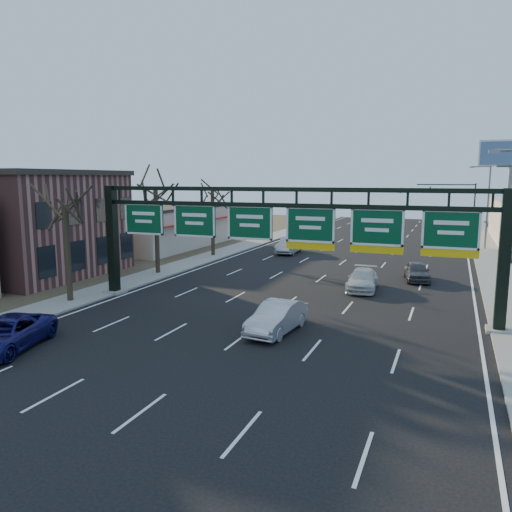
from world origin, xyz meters
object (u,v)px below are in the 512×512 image
at_px(car_silver_sedan, 277,317).
at_px(car_white_wagon, 363,280).
at_px(sign_gantry, 282,232).
at_px(car_blue_suv, 5,334).

height_order(car_silver_sedan, car_white_wagon, car_silver_sedan).
relative_size(sign_gantry, car_silver_sedan, 5.32).
distance_m(car_silver_sedan, car_white_wagon, 11.63).
bearing_deg(car_white_wagon, car_silver_sedan, -105.69).
bearing_deg(car_blue_suv, sign_gantry, 35.54).
bearing_deg(car_silver_sedan, car_white_wagon, 84.23).
distance_m(car_blue_suv, car_silver_sedan, 12.61).
xyz_separation_m(sign_gantry, car_white_wagon, (3.47, 7.30, -3.93)).
relative_size(sign_gantry, car_blue_suv, 4.61).
bearing_deg(car_silver_sedan, car_blue_suv, -140.55).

